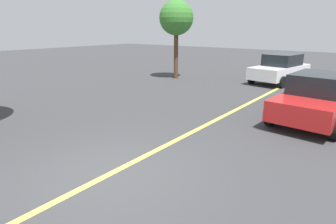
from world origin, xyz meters
TOP-DOWN VIEW (x-y plane):
  - ground_plane at (0.00, 0.00)m, footprint 80.00×80.00m
  - lane_marking_centre at (3.00, 0.00)m, footprint 28.00×0.16m
  - car_red_far_lane at (6.86, -2.73)m, footprint 4.36×2.34m
  - car_white_mid_road at (13.58, 0.55)m, footprint 4.56×2.57m
  - tree_centre_verge at (10.94, 6.27)m, footprint 2.09×2.09m

SIDE VIEW (x-z plane):
  - ground_plane at x=0.00m, z-range 0.00..0.00m
  - lane_marking_centre at x=3.00m, z-range 0.00..0.01m
  - car_red_far_lane at x=6.86m, z-range 0.00..1.63m
  - car_white_mid_road at x=13.58m, z-range 0.00..1.66m
  - tree_centre_verge at x=10.94m, z-range 1.28..6.05m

